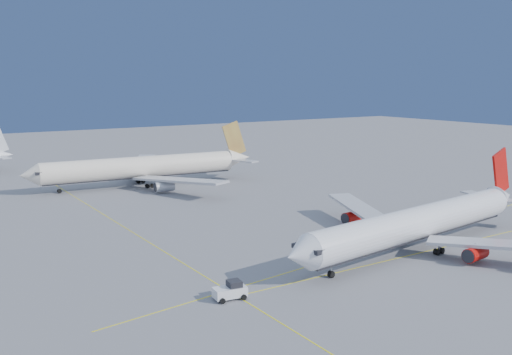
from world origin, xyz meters
The scene contains 5 objects.
ground centered at (0.00, 0.00, 0.00)m, with size 500.00×500.00×0.00m, color slate.
taxiway_lines centered at (-14.71, 6.34, 0.01)m, with size 118.86×140.00×0.02m.
airliner_virgin centered at (-2.75, -12.38, 4.59)m, with size 61.65×54.99×15.22m.
airliner_etihad centered at (-19.35, 67.96, 5.04)m, with size 63.48×58.49×16.56m.
pushback_tug centered at (-41.13, -14.29, 1.11)m, with size 4.51×3.07×2.40m.
Camera 1 is at (-76.61, -75.34, 28.18)m, focal length 40.00 mm.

